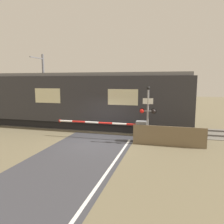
# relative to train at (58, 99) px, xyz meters

# --- Properties ---
(ground_plane) EXTENTS (80.00, 80.00, 0.00)m
(ground_plane) POSITION_rel_train_xyz_m (4.42, -3.90, -2.09)
(ground_plane) COLOR #6B6047
(track_bed) EXTENTS (36.00, 3.20, 0.13)m
(track_bed) POSITION_rel_train_xyz_m (4.42, 0.00, -2.07)
(track_bed) COLOR #666056
(track_bed) RESTS_ON ground_plane
(train) EXTENTS (20.06, 3.07, 4.09)m
(train) POSITION_rel_train_xyz_m (0.00, 0.00, 0.00)
(train) COLOR black
(train) RESTS_ON ground_plane
(crossing_barrier) EXTENTS (5.59, 0.44, 1.23)m
(crossing_barrier) POSITION_rel_train_xyz_m (6.54, -3.08, -1.41)
(crossing_barrier) COLOR gray
(crossing_barrier) RESTS_ON ground_plane
(signal_post) EXTENTS (0.93, 0.26, 3.23)m
(signal_post) POSITION_rel_train_xyz_m (7.35, -3.48, -0.25)
(signal_post) COLOR gray
(signal_post) RESTS_ON ground_plane
(catenary_pole) EXTENTS (0.20, 1.90, 5.82)m
(catenary_pole) POSITION_rel_train_xyz_m (-2.38, 1.76, 0.96)
(catenary_pole) COLOR slate
(catenary_pole) RESTS_ON ground_plane
(roadside_fence) EXTENTS (3.89, 0.06, 1.10)m
(roadside_fence) POSITION_rel_train_xyz_m (8.52, -3.54, -1.54)
(roadside_fence) COLOR #726047
(roadside_fence) RESTS_ON ground_plane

